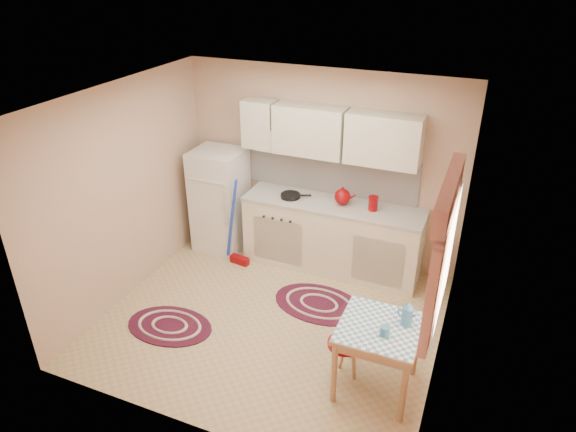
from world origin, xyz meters
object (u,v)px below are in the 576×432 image
object	(u,v)px
fridge	(220,200)
base_cabinets	(332,237)
table	(377,358)
stool	(344,359)

from	to	relation	value
fridge	base_cabinets	xyz separation A→B (m)	(1.58, 0.05, -0.26)
table	stool	bearing A→B (deg)	176.21
fridge	stool	world-z (taller)	fridge
fridge	stool	distance (m)	2.96
fridge	stool	size ratio (longest dim) A/B	3.33
fridge	base_cabinets	world-z (taller)	fridge
table	stool	xyz separation A→B (m)	(-0.31, 0.02, -0.15)
fridge	table	distance (m)	3.20
table	stool	distance (m)	0.35
base_cabinets	stool	size ratio (longest dim) A/B	5.36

